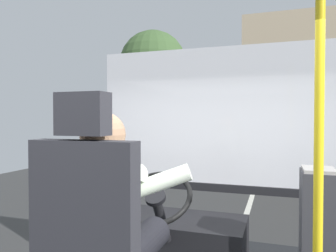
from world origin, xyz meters
TOP-DOWN VIEW (x-y plane):
  - ground at (0.00, 8.80)m, footprint 18.00×44.00m
  - bus_driver at (-0.17, -0.28)m, footprint 0.73×0.60m
  - steering_console at (-0.17, 0.84)m, footprint 1.10×1.02m
  - handrail_pole at (0.78, -0.01)m, footprint 0.04×0.04m
  - fare_box at (0.84, 0.50)m, footprint 0.20×0.28m
  - windshield_panel at (0.00, 1.62)m, footprint 2.50×0.08m
  - street_tree at (-3.67, 9.23)m, footprint 2.41×2.41m

SIDE VIEW (x-z plane):
  - ground at x=0.00m, z-range -0.05..0.00m
  - steering_console at x=-0.17m, z-range 0.63..1.46m
  - fare_box at x=0.84m, z-range 0.82..1.74m
  - bus_driver at x=-0.17m, z-range 1.18..1.96m
  - handrail_pole at x=0.78m, z-range 0.82..2.84m
  - windshield_panel at x=0.00m, z-range 1.13..2.61m
  - street_tree at x=-3.67m, z-range 1.35..6.56m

